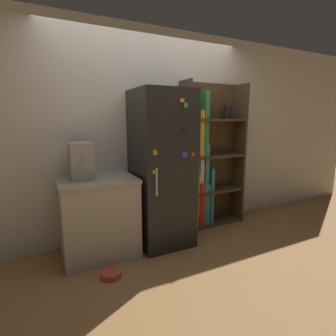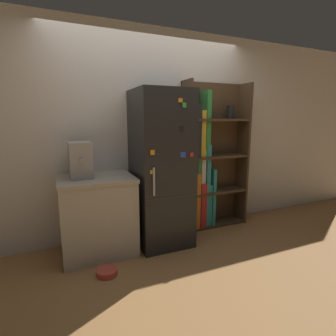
% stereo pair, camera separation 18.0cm
% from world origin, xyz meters
% --- Properties ---
extents(ground_plane, '(16.00, 16.00, 0.00)m').
position_xyz_m(ground_plane, '(0.00, 0.00, 0.00)').
color(ground_plane, '#A87542').
extents(wall_back, '(8.00, 0.05, 2.60)m').
position_xyz_m(wall_back, '(0.00, 0.47, 1.30)').
color(wall_back, silver).
rests_on(wall_back, ground_plane).
extents(refrigerator, '(0.63, 0.68, 1.83)m').
position_xyz_m(refrigerator, '(-0.00, 0.12, 0.91)').
color(refrigerator, black).
rests_on(refrigerator, ground_plane).
extents(bookshelf, '(0.94, 0.29, 1.98)m').
position_xyz_m(bookshelf, '(0.75, 0.33, 0.87)').
color(bookshelf, '#4C3823').
rests_on(bookshelf, ground_plane).
extents(kitchen_counter, '(0.80, 0.63, 0.88)m').
position_xyz_m(kitchen_counter, '(-0.76, 0.15, 0.44)').
color(kitchen_counter, '#BCB7A8').
rests_on(kitchen_counter, ground_plane).
extents(espresso_machine, '(0.23, 0.35, 0.39)m').
position_xyz_m(espresso_machine, '(-0.90, 0.19, 1.07)').
color(espresso_machine, '#A5A39E').
rests_on(espresso_machine, kitchen_counter).
extents(pet_bowl, '(0.20, 0.20, 0.06)m').
position_xyz_m(pet_bowl, '(-0.76, -0.35, 0.03)').
color(pet_bowl, '#D84C3F').
rests_on(pet_bowl, ground_plane).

